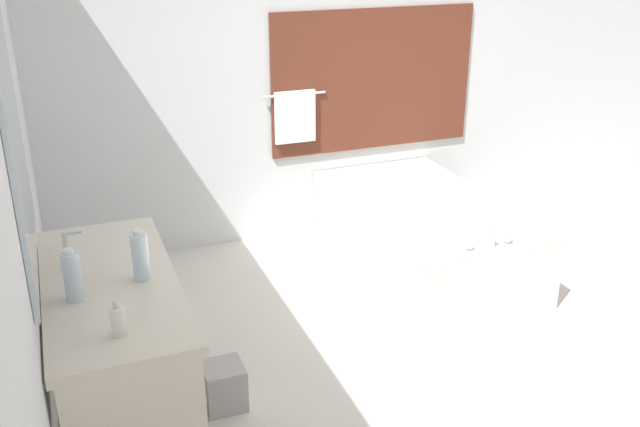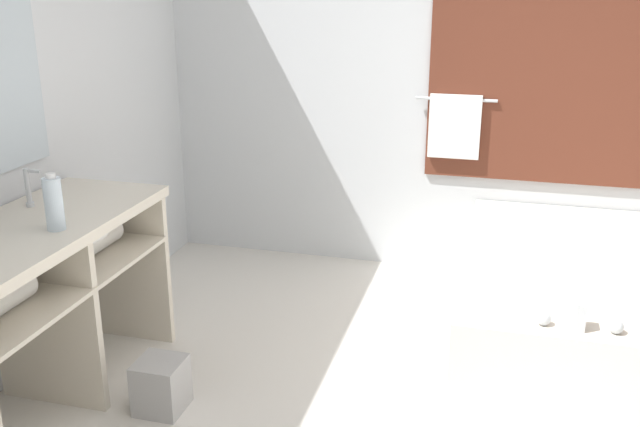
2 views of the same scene
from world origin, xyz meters
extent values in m
cube|color=silver|center=(0.00, 2.23, 1.35)|extent=(7.40, 0.06, 2.70)
cube|color=brown|center=(0.37, 2.19, 1.21)|extent=(1.70, 0.02, 1.10)
cylinder|color=silver|center=(-0.30, 2.16, 1.15)|extent=(0.50, 0.02, 0.02)
cube|color=white|center=(-0.30, 2.15, 0.98)|extent=(0.32, 0.04, 0.40)
cube|color=beige|center=(-1.90, 0.13, 0.85)|extent=(0.59, 1.37, 0.05)
cube|color=beige|center=(-1.90, 0.13, 0.60)|extent=(0.56, 1.30, 0.02)
cylinder|color=white|center=(-1.90, 0.34, 0.81)|extent=(0.40, 0.40, 0.13)
cube|color=beige|center=(-1.90, 0.13, 0.41)|extent=(0.54, 0.04, 0.82)
cube|color=beige|center=(-1.90, 0.80, 0.41)|extent=(0.54, 0.04, 0.82)
cylinder|color=white|center=(-1.85, 0.48, 0.68)|extent=(0.13, 0.38, 0.13)
cylinder|color=silver|center=(-2.06, 0.34, 0.88)|extent=(0.04, 0.04, 0.02)
cylinder|color=silver|center=(-2.06, 0.34, 0.97)|extent=(0.02, 0.02, 0.16)
cube|color=silver|center=(-2.02, 0.34, 1.04)|extent=(0.07, 0.01, 0.01)
cube|color=silver|center=(0.37, 1.29, 0.25)|extent=(1.02, 1.80, 0.51)
ellipsoid|color=white|center=(0.37, 1.29, 0.36)|extent=(0.74, 1.30, 0.30)
cube|color=silver|center=(0.37, 0.49, 0.57)|extent=(0.04, 0.07, 0.12)
sphere|color=silver|center=(0.23, 0.49, 0.54)|extent=(0.06, 0.06, 0.06)
sphere|color=silver|center=(0.51, 0.49, 0.54)|extent=(0.06, 0.06, 0.06)
cylinder|color=silver|center=(-1.75, 0.10, 0.98)|extent=(0.08, 0.08, 0.22)
cylinder|color=white|center=(-1.75, 0.10, 1.10)|extent=(0.04, 0.04, 0.02)
cube|color=#B2B2B2|center=(-1.39, 0.21, 0.12)|extent=(0.21, 0.21, 0.24)
camera|label=1|loc=(-2.04, -2.85, 2.38)|focal=40.00mm
camera|label=2|loc=(0.03, -2.31, 1.88)|focal=40.00mm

